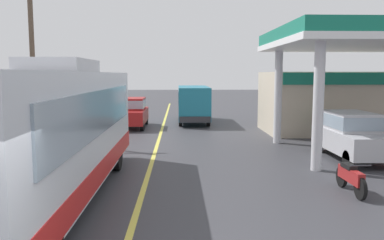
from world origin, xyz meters
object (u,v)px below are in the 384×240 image
at_px(pedestrian_near_pump, 319,122).
at_px(motorcycle_parked_forecourt, 351,177).
at_px(car_at_pump, 351,133).
at_px(car_trailing_behind_bus, 132,111).
at_px(minibus_opposing_lane, 193,101).
at_px(coach_bus_main, 51,136).

bearing_deg(pedestrian_near_pump, motorcycle_parked_forecourt, -104.08).
xyz_separation_m(car_at_pump, car_trailing_behind_bus, (-9.56, 9.49, 0.00)).
distance_m(minibus_opposing_lane, motorcycle_parked_forecourt, 16.74).
height_order(coach_bus_main, motorcycle_parked_forecourt, coach_bus_main).
distance_m(minibus_opposing_lane, pedestrian_near_pump, 9.81).
height_order(car_at_pump, car_trailing_behind_bus, same).
xyz_separation_m(coach_bus_main, car_at_pump, (9.92, 4.85, -0.71)).
bearing_deg(motorcycle_parked_forecourt, car_trailing_behind_bus, 118.81).
distance_m(motorcycle_parked_forecourt, car_trailing_behind_bus, 15.86).
bearing_deg(motorcycle_parked_forecourt, minibus_opposing_lane, 103.01).
xyz_separation_m(coach_bus_main, motorcycle_parked_forecourt, (8.00, 0.45, -1.28)).
relative_size(minibus_opposing_lane, car_trailing_behind_bus, 1.46).
height_order(pedestrian_near_pump, car_trailing_behind_bus, car_trailing_behind_bus).
relative_size(coach_bus_main, minibus_opposing_lane, 1.80).
bearing_deg(motorcycle_parked_forecourt, car_at_pump, 66.37).
distance_m(minibus_opposing_lane, car_trailing_behind_bus, 4.58).
xyz_separation_m(coach_bus_main, pedestrian_near_pump, (10.12, 8.89, -0.79)).
relative_size(coach_bus_main, pedestrian_near_pump, 6.65).
height_order(minibus_opposing_lane, pedestrian_near_pump, minibus_opposing_lane).
height_order(coach_bus_main, car_trailing_behind_bus, coach_bus_main).
relative_size(minibus_opposing_lane, motorcycle_parked_forecourt, 3.41).
height_order(minibus_opposing_lane, motorcycle_parked_forecourt, minibus_opposing_lane).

